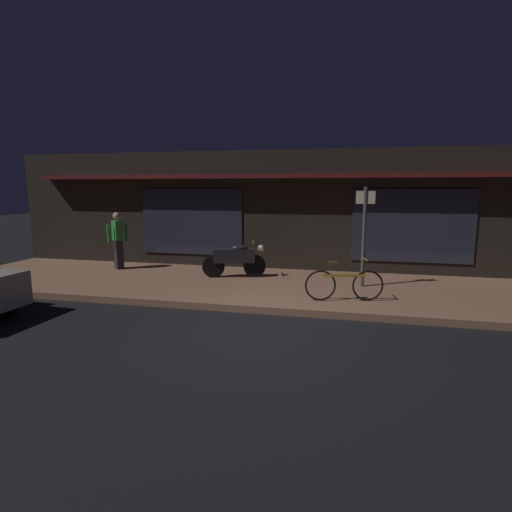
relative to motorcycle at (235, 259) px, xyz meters
name	(u,v)px	position (x,y,z in m)	size (l,w,h in m)	color
ground_plane	(258,331)	(1.42, -3.60, -0.65)	(60.00, 60.00, 0.00)	black
sidewalk_slab	(284,288)	(1.42, -0.60, -0.57)	(18.00, 4.00, 0.15)	#8C6047
storefront_building	(301,211)	(1.42, 2.79, 1.16)	(18.00, 3.30, 3.60)	black
motorcycle	(235,259)	(0.00, 0.00, 0.00)	(1.67, 0.69, 0.97)	black
bicycle_parked	(344,284)	(2.87, -1.75, -0.14)	(1.63, 0.49, 0.91)	black
person_photographer	(118,239)	(-3.68, 0.35, 0.38)	(0.46, 0.52, 1.67)	#28232D
sign_post	(364,231)	(3.29, -0.32, 0.86)	(0.44, 0.09, 2.40)	#47474C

